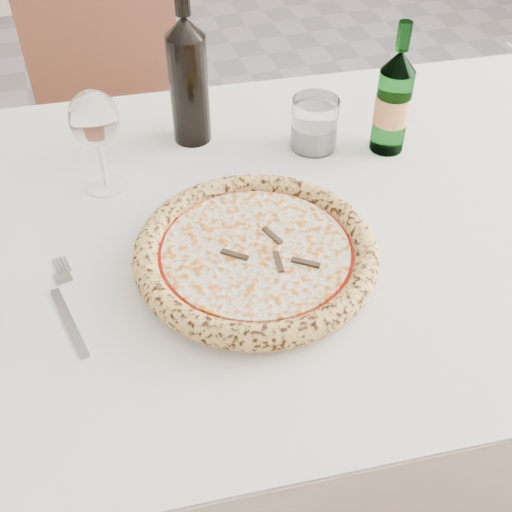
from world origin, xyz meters
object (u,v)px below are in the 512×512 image
Objects in this scene: wine_glass at (94,121)px; beer_bottle at (393,102)px; chair_far at (116,103)px; pizza at (256,253)px; dining_table at (237,264)px; wine_bottle at (188,79)px; plate at (256,262)px; tumbler at (314,127)px.

beer_bottle is at bearing -4.28° from wine_glass.
chair_far reaches higher than pizza.
wine_glass is at bearing 138.80° from dining_table.
chair_far is 3.42× the size of wine_bottle.
plate is 3.44× the size of tumbler.
chair_far is 10.25× the size of tumbler.
wine_bottle is (-0.01, 0.35, 0.11)m from plate.
dining_table is 1.64× the size of chair_far.
chair_far is at bearing 119.96° from beer_bottle.
beer_bottle is at bearing -60.04° from chair_far.
plate is 0.33m from wine_glass.
wine_bottle is (-0.01, 0.25, 0.20)m from dining_table.
beer_bottle reaches higher than wine_glass.
pizza is 0.38m from beer_bottle.
plate is at bearing -125.84° from tumbler.
dining_table is 0.15m from pizza.
wine_bottle is (0.09, -0.57, 0.34)m from chair_far.
wine_glass reaches higher than tumbler.
wine_bottle reaches higher than tumbler.
plate is 1.83× the size of wine_glass.
tumbler is (0.19, 0.16, 0.13)m from dining_table.
pizza is 0.32m from tumbler.
dining_table is at bearing -83.45° from chair_far.
wine_bottle is at bearing 157.14° from beer_bottle.
beer_bottle reaches higher than pizza.
pizza is 1.51× the size of beer_bottle.
dining_table is 0.14m from plate.
pizza is 0.36m from wine_bottle.
beer_bottle reaches higher than tumbler.
tumbler is (0.19, 0.26, 0.01)m from pizza.
wine_glass is 0.37m from tumbler.
dining_table is 0.32m from wine_bottle.
tumbler is at bearing 40.51° from dining_table.
chair_far is 4.09× the size of beer_bottle.
chair_far is 0.66m from wine_bottle.
tumbler is at bearing 54.16° from pizza.
wine_glass is 0.49m from beer_bottle.
plate is 0.39m from beer_bottle.
dining_table is 4.45× the size of pizza.
plate is (-0.00, -0.10, 0.10)m from dining_table.
wine_glass is at bearing -178.76° from tumbler.
wine_glass reaches higher than pizza.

